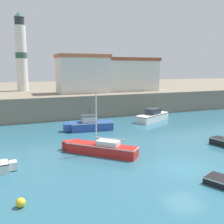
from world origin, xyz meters
TOP-DOWN VIEW (x-y plane):
  - ground_plane at (0.00, 0.00)m, footprint 200.00×200.00m
  - quay_seawall at (0.00, 39.02)m, footprint 120.00×40.00m
  - motorboat_blue_1 at (-2.49, 12.98)m, footprint 5.41×2.28m
  - sailboat_red_3 at (-4.15, 4.98)m, footprint 5.12×5.17m
  - motorboat_white_7 at (6.59, 14.96)m, footprint 5.98×3.95m
  - mooring_buoy at (-10.43, -1.02)m, footprint 0.48×0.48m
  - lighthouse at (-8.00, 30.76)m, footprint 1.76×1.76m
  - harbor_shed_mid_row at (0.00, 23.93)m, footprint 7.63×4.21m
  - harbor_shed_far_end at (8.00, 24.54)m, footprint 8.91×4.37m

SIDE VIEW (x-z plane):
  - ground_plane at x=0.00m, z-range 0.00..0.00m
  - mooring_buoy at x=-10.43m, z-range 0.00..0.48m
  - sailboat_red_3 at x=-4.15m, z-range -1.88..2.85m
  - motorboat_white_7 at x=6.59m, z-range -0.66..1.81m
  - motorboat_blue_1 at x=-2.49m, z-range -0.67..1.88m
  - quay_seawall at x=0.00m, z-range 0.00..3.05m
  - harbor_shed_far_end at x=8.00m, z-range 3.08..8.29m
  - harbor_shed_mid_row at x=0.00m, z-range 3.08..8.64m
  - lighthouse at x=-8.00m, z-range 2.86..14.98m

